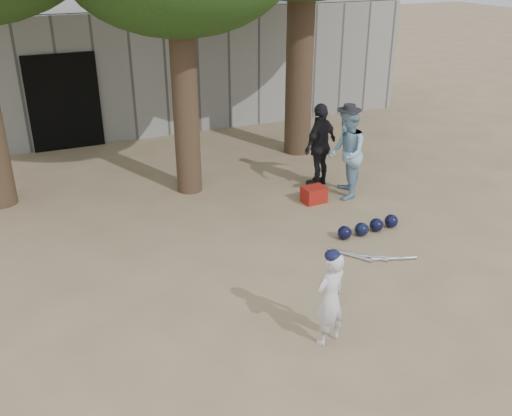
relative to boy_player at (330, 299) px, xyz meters
name	(u,v)px	position (x,y,z in m)	size (l,w,h in m)	color
ground	(245,310)	(-0.66, 1.00, -0.61)	(70.00, 70.00, 0.00)	#937C5E
boy_player	(330,299)	(0.00, 0.00, 0.00)	(0.44, 0.29, 1.22)	silver
spectator_blue	(346,154)	(2.54, 3.71, 0.25)	(0.83, 0.65, 1.71)	#82ADCA
spectator_dark	(320,145)	(2.38, 4.40, 0.22)	(0.97, 0.41, 1.66)	black
red_bag	(314,195)	(1.88, 3.70, -0.46)	(0.42, 0.32, 0.30)	#9F1F15
back_building	(96,62)	(-0.66, 11.33, 0.89)	(16.00, 5.24, 3.00)	gray
helmet_row	(369,227)	(2.09, 2.21, -0.49)	(1.19, 0.29, 0.23)	black
bat_pile	(372,257)	(1.65, 1.47, -0.58)	(1.11, 0.82, 0.06)	#A8A8AF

